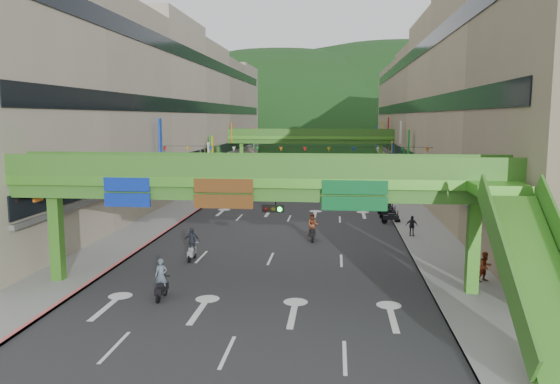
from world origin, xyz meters
The scene contains 23 objects.
ground centered at (0.00, 0.00, 0.00)m, with size 320.00×320.00×0.00m, color black.
road_slab centered at (0.00, 50.00, 0.01)m, with size 18.00×140.00×0.02m, color #28282B.
sidewalk_left centered at (-11.00, 50.00, 0.07)m, with size 4.00×140.00×0.15m, color gray.
sidewalk_right centered at (11.00, 50.00, 0.07)m, with size 4.00×140.00×0.15m, color gray.
curb_left centered at (-9.10, 50.00, 0.09)m, with size 0.20×140.00×0.18m, color #CC5959.
curb_right centered at (9.10, 50.00, 0.09)m, with size 0.20×140.00×0.18m, color gray.
building_row_left centered at (-18.93, 50.00, 9.46)m, with size 12.80×95.00×19.00m.
building_row_right centered at (18.93, 50.00, 9.46)m, with size 12.80×95.00×19.00m.
overpass_near centered at (0.93, 5.38, 5.21)m, with size 28.00×12.27×7.10m.
overpass_far centered at (0.00, 65.00, 5.40)m, with size 28.00×2.20×7.10m.
hill_left centered at (-15.00, 160.00, 0.00)m, with size 168.00×140.00×112.00m, color #1C4419.
hill_right centered at (25.00, 180.00, 0.00)m, with size 208.00×176.00×128.00m, color #1C4419.
bunting_string centered at (0.00, 30.00, 5.96)m, with size 26.00×0.36×0.47m.
scooter_rider_near centered at (-4.45, 3.74, 0.97)m, with size 0.63×1.60×2.08m.
scooter_rider_mid centered at (2.46, 17.43, 1.04)m, with size 0.82×1.60×2.01m.
scooter_rider_left centered at (-4.89, 11.13, 1.07)m, with size 1.06×1.60×2.12m.
scooter_rider_far centered at (0.12, 38.24, 1.04)m, with size 0.86×1.60×2.05m.
parked_scooter_row centered at (8.80, 30.00, 0.52)m, with size 1.60×11.55×1.08m.
car_silver centered at (-3.14, 39.50, 0.75)m, with size 1.59×4.56×1.50m, color #B2AFB8.
car_yellow centered at (2.31, 52.01, 0.64)m, with size 1.52×3.77×1.29m, color yellow.
pedestrian_red centered at (12.20, 8.00, 0.82)m, with size 0.79×0.62×1.63m, color #9D3B22.
pedestrian_dark centered at (9.80, 19.24, 0.76)m, with size 0.89×0.37×1.53m, color black.
pedestrian_blue centered at (12.20, 37.35, 0.90)m, with size 0.84×0.54×1.79m, color #343C53.
Camera 1 is at (4.05, -21.64, 9.01)m, focal length 35.00 mm.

